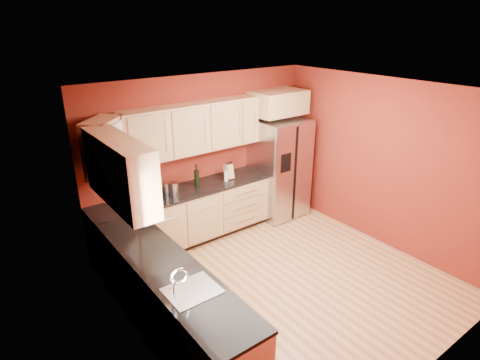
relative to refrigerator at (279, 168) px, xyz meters
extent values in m
plane|color=#9E6B3D|center=(-1.35, -1.62, -0.89)|extent=(4.00, 4.00, 0.00)
plane|color=white|center=(-1.35, -1.62, 1.71)|extent=(4.00, 4.00, 0.00)
cube|color=maroon|center=(-1.35, 0.38, 0.41)|extent=(4.00, 0.04, 2.60)
cube|color=maroon|center=(-1.35, -3.62, 0.41)|extent=(4.00, 0.04, 2.60)
cube|color=maroon|center=(-3.35, -1.62, 0.41)|extent=(0.04, 4.00, 2.60)
cube|color=maroon|center=(0.65, -1.62, 0.41)|extent=(0.04, 4.00, 2.60)
cube|color=tan|center=(-1.90, 0.07, -0.45)|extent=(2.90, 0.60, 0.88)
cube|color=tan|center=(-3.05, -1.62, -0.45)|extent=(0.60, 2.80, 0.88)
cube|color=black|center=(-1.90, 0.06, 0.01)|extent=(2.90, 0.62, 0.04)
cube|color=black|center=(-3.04, -1.62, 0.01)|extent=(0.62, 2.80, 0.04)
cube|color=tan|center=(-1.60, 0.21, 0.94)|extent=(2.30, 0.33, 0.75)
cube|color=tan|center=(-3.19, -0.90, 0.94)|extent=(0.33, 1.35, 0.75)
cube|color=tan|center=(-3.02, 0.04, 0.94)|extent=(0.67, 0.67, 0.75)
cube|color=tan|center=(0.00, 0.07, 1.16)|extent=(0.92, 0.60, 0.40)
cube|color=#BBBBC0|center=(0.00, 0.00, 0.00)|extent=(0.90, 0.75, 1.78)
cube|color=white|center=(-3.33, -2.12, 0.66)|extent=(0.03, 0.90, 1.00)
cylinder|color=#BBBBC0|center=(-2.17, 0.09, 0.12)|extent=(0.12, 0.12, 0.18)
cylinder|color=#BBBBC0|center=(-2.10, -0.01, 0.13)|extent=(0.15, 0.15, 0.21)
cube|color=tan|center=(-1.05, 0.06, 0.15)|extent=(0.12, 0.11, 0.24)
cylinder|color=silver|center=(-1.15, 0.00, 0.12)|extent=(0.08, 0.08, 0.19)
camera|label=1|loc=(-4.59, -4.96, 2.49)|focal=30.00mm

